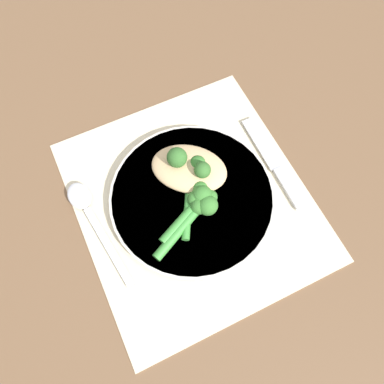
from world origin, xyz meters
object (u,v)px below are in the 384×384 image
Objects in this scene: chicken_fillet at (189,169)px; plate at (192,197)px; broccoli_stalk_right at (198,200)px; broccoli_stalk_rear at (197,210)px; broccoli_stalk_front at (192,174)px; spoon at (86,208)px; knife at (273,163)px.

plate is at bearing -19.16° from chicken_fillet.
broccoli_stalk_right is 0.02m from broccoli_stalk_rear.
chicken_fillet is 1.17× the size of broccoli_stalk_front.
chicken_fillet reaches higher than plate.
broccoli_stalk_rear is at bearing -78.85° from broccoli_stalk_front.
chicken_fillet is at bearing -13.47° from spoon.
broccoli_stalk_front reaches higher than spoon.
plate is 1.35× the size of spoon.
broccoli_stalk_rear is 0.17m from spoon.
broccoli_stalk_front and broccoli_stalk_rear have the same top height.
broccoli_stalk_rear is (0.07, -0.02, -0.00)m from chicken_fillet.
plate is 0.16m from spoon.
chicken_fillet is 0.14m from knife.
broccoli_stalk_front is at bearing -16.73° from spoon.
spoon is (-0.05, -0.30, 0.00)m from knife.
broccoli_stalk_rear is at bearing -15.96° from chicken_fillet.
broccoli_stalk_front is at bearing 141.55° from broccoli_stalk_right.
knife is (0.03, 0.13, -0.02)m from broccoli_stalk_front.
broccoli_stalk_right is at bearing -31.53° from spoon.
spoon reaches higher than knife.
knife is at bearing 70.72° from broccoli_stalk_right.
plate is at bearing -27.35° from spoon.
broccoli_stalk_front is 0.69× the size of knife.
broccoli_stalk_right is at bearing -172.94° from knife.
chicken_fillet is 0.17m from spoon.
broccoli_stalk_rear reaches higher than knife.
broccoli_stalk_front reaches higher than plate.
broccoli_stalk_right is at bearing 122.73° from broccoli_stalk_rear.
broccoli_stalk_right reaches higher than chicken_fillet.
knife is 0.30m from spoon.
spoon is at bearing -159.81° from broccoli_stalk_front.
plate is 1.78× the size of chicken_fillet.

